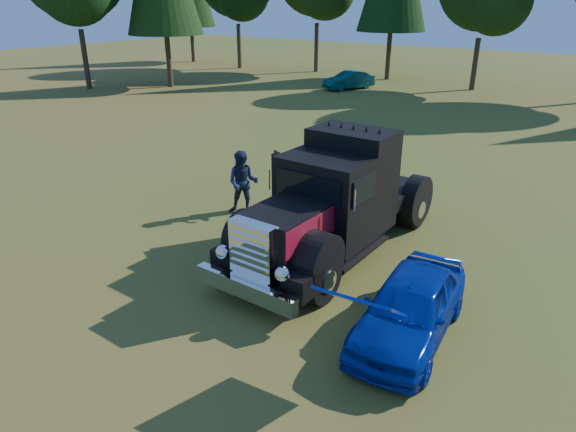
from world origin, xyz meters
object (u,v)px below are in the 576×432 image
at_px(spectator_far, 243,183).
at_px(distant_teal_car, 349,80).
at_px(diamond_t_truck, 332,205).
at_px(spectator_near, 293,206).
at_px(hotrod_coupe, 410,307).

height_order(spectator_far, distant_teal_car, spectator_far).
distance_m(diamond_t_truck, spectator_near, 1.49).
bearing_deg(distant_teal_car, hotrod_coupe, -34.31).
distance_m(spectator_far, distant_teal_car, 23.13).
height_order(spectator_near, distant_teal_car, spectator_near).
bearing_deg(diamond_t_truck, spectator_far, 168.88).
bearing_deg(distant_teal_car, spectator_far, -44.30).
distance_m(spectator_near, distant_teal_car, 24.35).
xyz_separation_m(hotrod_coupe, spectator_far, (-6.50, 2.80, 0.31)).
xyz_separation_m(spectator_near, distant_teal_car, (-10.83, 21.80, -0.24)).
bearing_deg(distant_teal_car, diamond_t_truck, -37.55).
distance_m(hotrod_coupe, spectator_far, 7.08).
relative_size(diamond_t_truck, spectator_near, 4.22).
distance_m(diamond_t_truck, distant_teal_car, 25.26).
relative_size(diamond_t_truck, hotrod_coupe, 1.72).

